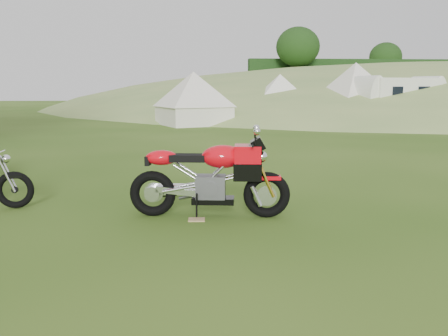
{
  "coord_description": "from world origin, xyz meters",
  "views": [
    {
      "loc": [
        -0.12,
        -5.43,
        1.95
      ],
      "look_at": [
        0.38,
        0.4,
        0.97
      ],
      "focal_mm": 40.0,
      "sensor_mm": 36.0,
      "label": 1
    }
  ],
  "objects_px": {
    "sport_motorcycle": "(209,172)",
    "tent_left": "(194,98)",
    "tent_right": "(355,95)",
    "tent_mid": "(280,97)",
    "plywood_board": "(197,220)",
    "caravan": "(396,100)"
  },
  "relations": [
    {
      "from": "caravan",
      "to": "plywood_board",
      "type": "bearing_deg",
      "value": -140.43
    },
    {
      "from": "tent_right",
      "to": "tent_mid",
      "type": "bearing_deg",
      "value": 134.17
    },
    {
      "from": "sport_motorcycle",
      "to": "tent_right",
      "type": "relative_size",
      "value": 0.68
    },
    {
      "from": "tent_right",
      "to": "plywood_board",
      "type": "bearing_deg",
      "value": -132.74
    },
    {
      "from": "sport_motorcycle",
      "to": "plywood_board",
      "type": "distance_m",
      "value": 0.73
    },
    {
      "from": "tent_left",
      "to": "tent_mid",
      "type": "xyz_separation_m",
      "value": [
        4.92,
        3.07,
        -0.01
      ]
    },
    {
      "from": "tent_mid",
      "to": "tent_right",
      "type": "relative_size",
      "value": 0.89
    },
    {
      "from": "plywood_board",
      "to": "tent_mid",
      "type": "relative_size",
      "value": 0.08
    },
    {
      "from": "tent_left",
      "to": "tent_mid",
      "type": "relative_size",
      "value": 1.01
    },
    {
      "from": "caravan",
      "to": "tent_mid",
      "type": "bearing_deg",
      "value": 135.09
    },
    {
      "from": "sport_motorcycle",
      "to": "tent_left",
      "type": "distance_m",
      "value": 17.59
    },
    {
      "from": "sport_motorcycle",
      "to": "tent_right",
      "type": "height_order",
      "value": "tent_right"
    },
    {
      "from": "plywood_board",
      "to": "tent_mid",
      "type": "height_order",
      "value": "tent_mid"
    },
    {
      "from": "plywood_board",
      "to": "tent_left",
      "type": "relative_size",
      "value": 0.08
    },
    {
      "from": "plywood_board",
      "to": "sport_motorcycle",
      "type": "bearing_deg",
      "value": 45.46
    },
    {
      "from": "tent_mid",
      "to": "sport_motorcycle",
      "type": "bearing_deg",
      "value": -104.65
    },
    {
      "from": "tent_left",
      "to": "tent_right",
      "type": "distance_m",
      "value": 8.62
    },
    {
      "from": "tent_left",
      "to": "caravan",
      "type": "distance_m",
      "value": 10.54
    },
    {
      "from": "sport_motorcycle",
      "to": "tent_right",
      "type": "bearing_deg",
      "value": 72.53
    },
    {
      "from": "tent_left",
      "to": "tent_right",
      "type": "height_order",
      "value": "tent_right"
    },
    {
      "from": "tent_left",
      "to": "caravan",
      "type": "relative_size",
      "value": 0.6
    },
    {
      "from": "sport_motorcycle",
      "to": "tent_left",
      "type": "xyz_separation_m",
      "value": [
        0.21,
        17.57,
        0.62
      ]
    }
  ]
}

